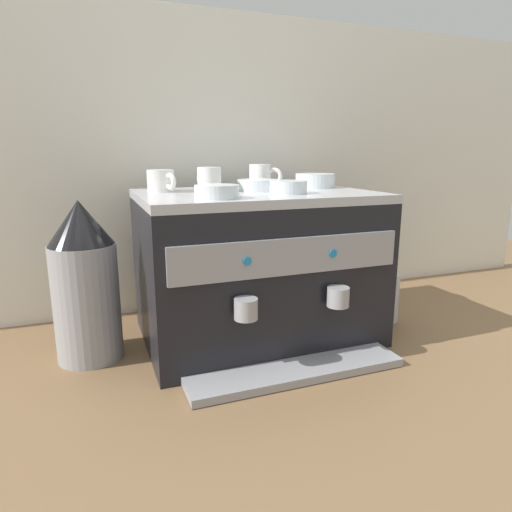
% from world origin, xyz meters
% --- Properties ---
extents(ground_plane, '(4.00, 4.00, 0.00)m').
position_xyz_m(ground_plane, '(0.00, 0.00, 0.00)').
color(ground_plane, brown).
extents(tiled_backsplash_wall, '(2.80, 0.03, 0.99)m').
position_xyz_m(tiled_backsplash_wall, '(0.00, 0.34, 0.49)').
color(tiled_backsplash_wall, silver).
rests_on(tiled_backsplash_wall, ground_plane).
extents(espresso_machine, '(0.65, 0.56, 0.43)m').
position_xyz_m(espresso_machine, '(0.00, -0.00, 0.21)').
color(espresso_machine, black).
rests_on(espresso_machine, ground_plane).
extents(ceramic_cup_0, '(0.07, 0.10, 0.07)m').
position_xyz_m(ceramic_cup_0, '(-0.13, 0.04, 0.46)').
color(ceramic_cup_0, white).
rests_on(ceramic_cup_0, espresso_machine).
extents(ceramic_cup_1, '(0.07, 0.11, 0.06)m').
position_xyz_m(ceramic_cup_1, '(-0.25, 0.10, 0.46)').
color(ceramic_cup_1, white).
rests_on(ceramic_cup_1, espresso_machine).
extents(ceramic_cup_2, '(0.09, 0.08, 0.07)m').
position_xyz_m(ceramic_cup_2, '(0.07, 0.14, 0.46)').
color(ceramic_cup_2, white).
rests_on(ceramic_cup_2, espresso_machine).
extents(ceramic_bowl_0, '(0.11, 0.11, 0.03)m').
position_xyz_m(ceramic_bowl_0, '(-0.15, -0.14, 0.44)').
color(ceramic_bowl_0, silver).
rests_on(ceramic_bowl_0, espresso_machine).
extents(ceramic_bowl_1, '(0.12, 0.12, 0.03)m').
position_xyz_m(ceramic_bowl_1, '(0.02, 0.03, 0.44)').
color(ceramic_bowl_1, silver).
rests_on(ceramic_bowl_1, espresso_machine).
extents(ceramic_bowl_2, '(0.12, 0.12, 0.04)m').
position_xyz_m(ceramic_bowl_2, '(0.22, 0.07, 0.45)').
color(ceramic_bowl_2, silver).
rests_on(ceramic_bowl_2, espresso_machine).
extents(ceramic_bowl_3, '(0.10, 0.10, 0.03)m').
position_xyz_m(ceramic_bowl_3, '(0.06, -0.08, 0.44)').
color(ceramic_bowl_3, silver).
rests_on(ceramic_bowl_3, espresso_machine).
extents(coffee_grinder, '(0.17, 0.17, 0.42)m').
position_xyz_m(coffee_grinder, '(-0.47, 0.01, 0.21)').
color(coffee_grinder, '#939399').
rests_on(coffee_grinder, ground_plane).
extents(milk_pitcher, '(0.08, 0.08, 0.16)m').
position_xyz_m(milk_pitcher, '(0.43, -0.05, 0.08)').
color(milk_pitcher, '#B7B7BC').
rests_on(milk_pitcher, ground_plane).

